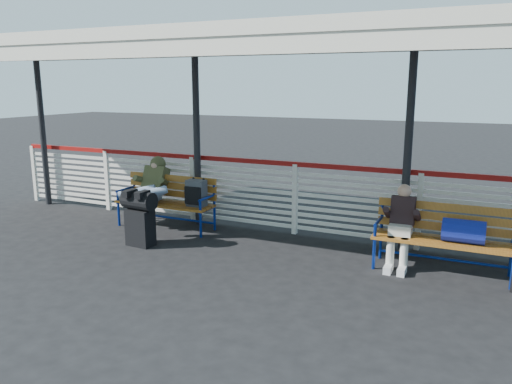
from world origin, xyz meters
The scene contains 8 objects.
ground centered at (0.00, 0.00, 0.00)m, with size 60.00×60.00×0.00m, color black.
fence centered at (0.00, 1.90, 0.66)m, with size 12.08×0.08×1.24m.
canopy centered at (0.00, 0.87, 3.04)m, with size 12.60×3.60×3.16m.
luggage_stack centered at (-1.99, 0.30, 0.48)m, with size 0.55×0.34×0.88m.
bench_left centered at (-2.00, 1.33, 0.59)m, with size 1.80×0.56×0.92m.
bench_right centered at (2.52, 1.06, 0.58)m, with size 1.80×0.56×0.92m.
traveler_man centered at (-2.34, 0.98, 0.72)m, with size 0.94×1.64×0.77m.
companion_person centered at (1.86, 1.04, 0.60)m, with size 0.32×0.66×1.15m.
Camera 1 is at (2.79, -5.79, 2.50)m, focal length 35.00 mm.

